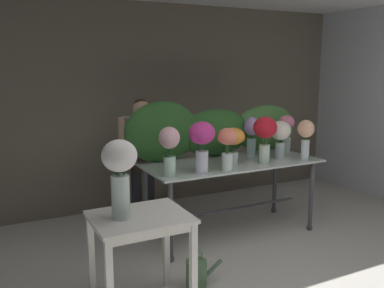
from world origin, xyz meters
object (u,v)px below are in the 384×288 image
object	(u,v)px
vase_white_roses_tall	(120,171)
vase_peach_anemones	(306,135)
vase_lilac_roses	(251,133)
vase_crimson_stock	(265,133)
vase_blush_carnations	(169,147)
vase_ivory_hydrangea	(280,134)
vase_magenta_tulips	(202,140)
vase_sunset_freesia	(233,141)
watering_can	(197,273)
vase_rosy_ranunculus	(286,130)
vase_coral_peonies	(227,144)
display_table_glass	(231,173)
florist	(143,149)
side_table_white	(140,229)

from	to	relation	value
vase_white_roses_tall	vase_peach_anemones	bearing A→B (deg)	15.78
vase_peach_anemones	vase_lilac_roses	size ratio (longest dim) A/B	1.00
vase_crimson_stock	vase_white_roses_tall	bearing A→B (deg)	-157.87
vase_blush_carnations	vase_ivory_hydrangea	distance (m)	1.43
vase_magenta_tulips	vase_sunset_freesia	world-z (taller)	vase_magenta_tulips
vase_sunset_freesia	watering_can	size ratio (longest dim) A/B	1.14
vase_crimson_stock	vase_rosy_ranunculus	xyz separation A→B (m)	(0.59, 0.36, -0.06)
vase_rosy_ranunculus	vase_peach_anemones	size ratio (longest dim) A/B	1.00
vase_sunset_freesia	vase_rosy_ranunculus	bearing A→B (deg)	16.55
vase_coral_peonies	vase_sunset_freesia	world-z (taller)	vase_coral_peonies
vase_lilac_roses	watering_can	bearing A→B (deg)	-140.81
vase_white_roses_tall	vase_rosy_ranunculus	bearing A→B (deg)	24.53
display_table_glass	vase_rosy_ranunculus	xyz separation A→B (m)	(0.87, 0.13, 0.40)
vase_sunset_freesia	vase_white_roses_tall	bearing A→B (deg)	-150.90
florist	vase_sunset_freesia	size ratio (longest dim) A/B	3.77
display_table_glass	vase_ivory_hydrangea	distance (m)	0.71
side_table_white	florist	bearing A→B (deg)	69.01
vase_lilac_roses	florist	bearing A→B (deg)	152.75
vase_coral_peonies	vase_rosy_ranunculus	size ratio (longest dim) A/B	0.96
vase_crimson_stock	vase_sunset_freesia	size ratio (longest dim) A/B	1.27
side_table_white	vase_magenta_tulips	xyz separation A→B (m)	(0.90, 0.68, 0.51)
florist	vase_peach_anemones	xyz separation A→B (m)	(1.54, -1.07, 0.21)
vase_blush_carnations	vase_rosy_ranunculus	world-z (taller)	vase_blush_carnations
display_table_glass	vase_magenta_tulips	world-z (taller)	vase_magenta_tulips
side_table_white	vase_ivory_hydrangea	xyz separation A→B (m)	(1.99, 0.85, 0.46)
vase_crimson_stock	vase_lilac_roses	distance (m)	0.40
vase_ivory_hydrangea	vase_rosy_ranunculus	distance (m)	0.41
vase_blush_carnations	vase_rosy_ranunculus	distance (m)	1.78
side_table_white	vase_white_roses_tall	world-z (taller)	vase_white_roses_tall
watering_can	vase_white_roses_tall	bearing A→B (deg)	-170.26
vase_ivory_hydrangea	florist	bearing A→B (deg)	146.39
vase_blush_carnations	vase_ivory_hydrangea	world-z (taller)	vase_blush_carnations
vase_blush_carnations	vase_lilac_roses	size ratio (longest dim) A/B	1.05
vase_sunset_freesia	vase_rosy_ranunculus	size ratio (longest dim) A/B	0.89
side_table_white	vase_magenta_tulips	distance (m)	1.24
vase_ivory_hydrangea	vase_magenta_tulips	world-z (taller)	vase_magenta_tulips
display_table_glass	vase_blush_carnations	xyz separation A→B (m)	(-0.86, -0.27, 0.42)
vase_magenta_tulips	vase_peach_anemones	distance (m)	1.31
vase_coral_peonies	vase_white_roses_tall	distance (m)	1.47
display_table_glass	vase_sunset_freesia	xyz separation A→B (m)	(-0.08, -0.15, 0.40)
side_table_white	vase_ivory_hydrangea	world-z (taller)	vase_ivory_hydrangea
display_table_glass	vase_ivory_hydrangea	xyz separation A→B (m)	(0.56, -0.14, 0.41)
display_table_glass	florist	world-z (taller)	florist
florist	vase_rosy_ranunculus	size ratio (longest dim) A/B	3.34
vase_coral_peonies	vase_peach_anemones	world-z (taller)	vase_peach_anemones
vase_crimson_stock	vase_sunset_freesia	distance (m)	0.37
florist	vase_peach_anemones	bearing A→B (deg)	-34.75
vase_coral_peonies	watering_can	xyz separation A→B (m)	(-0.62, -0.53, -1.00)
display_table_glass	vase_white_roses_tall	xyz separation A→B (m)	(-1.58, -0.99, 0.43)
side_table_white	vase_ivory_hydrangea	size ratio (longest dim) A/B	1.80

